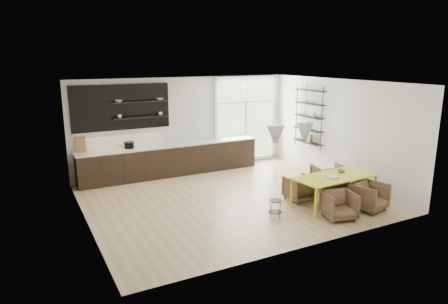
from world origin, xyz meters
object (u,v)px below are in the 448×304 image
armchair_back_left (299,188)px  armchair_back_right (329,179)px  armchair_front_left (339,205)px  wire_stool (275,206)px  armchair_front_right (369,197)px  dining_table (335,178)px

armchair_back_left → armchair_back_right: size_ratio=0.82×
armchair_front_left → wire_stool: bearing=163.3°
armchair_front_right → wire_stool: armchair_front_right is taller
armchair_back_right → armchair_front_left: size_ratio=1.20×
dining_table → armchair_back_left: dining_table is taller
armchair_back_right → armchair_front_left: 1.80m
dining_table → wire_stool: bearing=175.1°
armchair_back_left → armchair_front_right: (1.01, -1.30, 0.03)m
armchair_back_right → wire_stool: 2.34m
dining_table → armchair_back_left: (-0.49, 0.68, -0.39)m
armchair_back_right → armchair_front_right: armchair_back_right is taller
armchair_back_left → armchair_front_left: size_ratio=0.99×
armchair_back_right → wire_stool: armchair_back_right is taller
wire_stool → dining_table: bearing=-2.0°
armchair_front_left → armchair_front_right: 0.98m
armchair_back_left → armchair_front_right: size_ratio=0.92×
dining_table → armchair_back_right: 1.02m
armchair_back_right → armchair_front_right: 1.41m
dining_table → armchair_front_left: size_ratio=3.08×
dining_table → wire_stool: size_ratio=5.28×
armchair_back_left → armchair_front_right: 1.65m
armchair_back_right → wire_stool: size_ratio=2.06×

